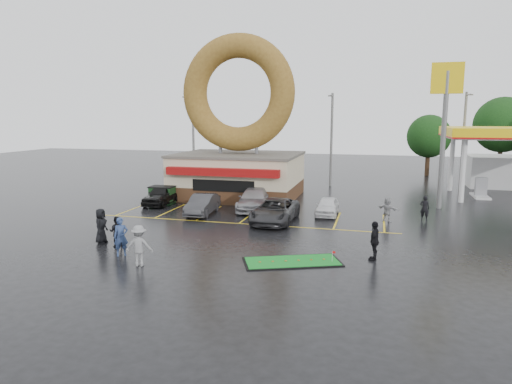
% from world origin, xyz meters
% --- Properties ---
extents(ground, '(120.00, 120.00, 0.00)m').
position_xyz_m(ground, '(0.00, 0.00, 0.00)').
color(ground, black).
rests_on(ground, ground).
extents(donut_shop, '(10.20, 8.70, 13.50)m').
position_xyz_m(donut_shop, '(-3.00, 12.97, 4.46)').
color(donut_shop, '#472B19').
rests_on(donut_shop, ground).
extents(shell_sign, '(2.20, 0.36, 10.60)m').
position_xyz_m(shell_sign, '(13.00, 12.00, 7.38)').
color(shell_sign, slate).
rests_on(shell_sign, ground).
extents(streetlight_left, '(0.40, 2.21, 9.00)m').
position_xyz_m(streetlight_left, '(-10.00, 19.92, 4.78)').
color(streetlight_left, slate).
rests_on(streetlight_left, ground).
extents(streetlight_mid, '(0.40, 2.21, 9.00)m').
position_xyz_m(streetlight_mid, '(4.00, 20.92, 4.78)').
color(streetlight_mid, slate).
rests_on(streetlight_mid, ground).
extents(streetlight_right, '(0.40, 2.21, 9.00)m').
position_xyz_m(streetlight_right, '(16.00, 21.92, 4.78)').
color(streetlight_right, slate).
rests_on(streetlight_right, ground).
extents(tree_far_c, '(6.30, 6.30, 9.00)m').
position_xyz_m(tree_far_c, '(22.00, 34.00, 5.84)').
color(tree_far_c, '#332114').
rests_on(tree_far_c, ground).
extents(tree_far_d, '(4.90, 4.90, 7.00)m').
position_xyz_m(tree_far_d, '(14.00, 32.00, 4.53)').
color(tree_far_d, '#332114').
rests_on(tree_far_d, ground).
extents(car_black, '(1.87, 4.42, 1.49)m').
position_xyz_m(car_black, '(-7.71, 8.00, 0.75)').
color(car_black, black).
rests_on(car_black, ground).
extents(car_dgrey, '(1.78, 4.36, 1.41)m').
position_xyz_m(car_dgrey, '(-3.30, 5.44, 0.70)').
color(car_dgrey, '#333335').
rests_on(car_dgrey, ground).
extents(car_silver, '(2.78, 5.50, 1.53)m').
position_xyz_m(car_silver, '(-0.24, 8.00, 0.77)').
color(car_silver, '#98989C').
rests_on(car_silver, ground).
extents(car_grey, '(2.54, 5.40, 1.49)m').
position_xyz_m(car_grey, '(2.13, 4.42, 0.75)').
color(car_grey, '#2D2D2F').
rests_on(car_grey, ground).
extents(car_white, '(1.49, 3.64, 1.24)m').
position_xyz_m(car_white, '(5.19, 7.44, 0.62)').
color(car_white, white).
rests_on(car_white, ground).
extents(person_blue, '(0.83, 0.78, 1.92)m').
position_xyz_m(person_blue, '(-3.59, -4.62, 0.96)').
color(person_blue, navy).
rests_on(person_blue, ground).
extents(person_blackjkt, '(0.92, 0.79, 1.63)m').
position_xyz_m(person_blackjkt, '(-4.66, -3.29, 0.82)').
color(person_blackjkt, black).
rests_on(person_blackjkt, ground).
extents(person_hoodie, '(1.37, 0.99, 1.90)m').
position_xyz_m(person_hoodie, '(-1.94, -5.80, 0.95)').
color(person_hoodie, gray).
rests_on(person_hoodie, ground).
extents(person_bystander, '(0.71, 0.99, 1.91)m').
position_xyz_m(person_bystander, '(-5.86, -2.89, 0.95)').
color(person_bystander, black).
rests_on(person_bystander, ground).
extents(person_cameraman, '(0.64, 1.17, 1.90)m').
position_xyz_m(person_cameraman, '(8.45, -2.12, 0.95)').
color(person_cameraman, black).
rests_on(person_cameraman, ground).
extents(person_walker_near, '(1.51, 1.15, 1.59)m').
position_xyz_m(person_walker_near, '(9.18, 6.45, 0.80)').
color(person_walker_near, gray).
rests_on(person_walker_near, ground).
extents(person_walker_far, '(0.68, 0.53, 1.65)m').
position_xyz_m(person_walker_far, '(11.56, 7.45, 0.82)').
color(person_walker_far, black).
rests_on(person_walker_far, ground).
extents(dumpster, '(1.84, 1.26, 1.30)m').
position_xyz_m(dumpster, '(-7.85, 8.34, 0.65)').
color(dumpster, '#173C1A').
rests_on(dumpster, ground).
extents(putting_green, '(4.93, 3.56, 0.57)m').
position_xyz_m(putting_green, '(4.74, -3.49, 0.04)').
color(putting_green, black).
rests_on(putting_green, ground).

